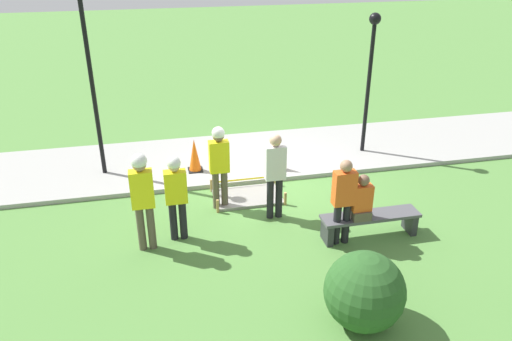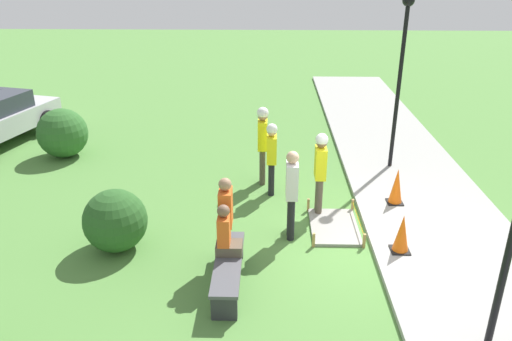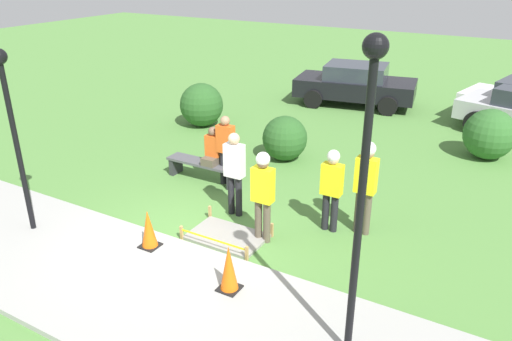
{
  "view_description": "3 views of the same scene",
  "coord_description": "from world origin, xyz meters",
  "px_view_note": "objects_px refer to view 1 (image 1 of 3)",
  "views": [
    {
      "loc": [
        2.52,
        9.96,
        5.24
      ],
      "look_at": [
        0.65,
        1.57,
        1.12
      ],
      "focal_mm": 35.0,
      "sensor_mm": 36.0,
      "label": 1
    },
    {
      "loc": [
        -8.2,
        1.95,
        5.05
      ],
      "look_at": [
        1.15,
        2.2,
        1.02
      ],
      "focal_mm": 35.0,
      "sensor_mm": 36.0,
      "label": 2
    },
    {
      "loc": [
        5.23,
        -6.28,
        5.0
      ],
      "look_at": [
        0.57,
        1.83,
        0.94
      ],
      "focal_mm": 35.0,
      "sensor_mm": 36.0,
      "label": 3
    }
  ],
  "objects_px": {
    "park_bench": "(370,221)",
    "lamppost_far": "(371,62)",
    "worker_trainee": "(142,193)",
    "worker_assistant": "(219,161)",
    "person_seated_on_bench": "(361,201)",
    "traffic_cone_near_patch": "(278,155)",
    "lamppost_near": "(88,58)",
    "worker_supervisor": "(176,192)",
    "bystander_in_gray_shirt": "(275,171)",
    "bystander_in_orange_shirt": "(344,197)",
    "traffic_cone_far_patch": "(195,155)"
  },
  "relations": [
    {
      "from": "worker_trainee",
      "to": "traffic_cone_far_patch",
      "type": "bearing_deg",
      "value": -112.2
    },
    {
      "from": "lamppost_far",
      "to": "bystander_in_gray_shirt",
      "type": "bearing_deg",
      "value": 40.6
    },
    {
      "from": "person_seated_on_bench",
      "to": "bystander_in_gray_shirt",
      "type": "distance_m",
      "value": 1.75
    },
    {
      "from": "park_bench",
      "to": "worker_supervisor",
      "type": "height_order",
      "value": "worker_supervisor"
    },
    {
      "from": "worker_trainee",
      "to": "lamppost_near",
      "type": "distance_m",
      "value": 3.77
    },
    {
      "from": "person_seated_on_bench",
      "to": "bystander_in_orange_shirt",
      "type": "bearing_deg",
      "value": 4.08
    },
    {
      "from": "traffic_cone_near_patch",
      "to": "lamppost_near",
      "type": "distance_m",
      "value": 4.73
    },
    {
      "from": "traffic_cone_far_patch",
      "to": "lamppost_near",
      "type": "distance_m",
      "value": 3.15
    },
    {
      "from": "person_seated_on_bench",
      "to": "worker_assistant",
      "type": "relative_size",
      "value": 0.49
    },
    {
      "from": "worker_assistant",
      "to": "worker_trainee",
      "type": "relative_size",
      "value": 0.95
    },
    {
      "from": "worker_assistant",
      "to": "bystander_in_orange_shirt",
      "type": "xyz_separation_m",
      "value": [
        -1.97,
        1.79,
        -0.13
      ]
    },
    {
      "from": "worker_supervisor",
      "to": "worker_trainee",
      "type": "relative_size",
      "value": 0.89
    },
    {
      "from": "worker_supervisor",
      "to": "bystander_in_gray_shirt",
      "type": "distance_m",
      "value": 1.98
    },
    {
      "from": "park_bench",
      "to": "lamppost_far",
      "type": "bearing_deg",
      "value": -111.55
    },
    {
      "from": "traffic_cone_near_patch",
      "to": "lamppost_near",
      "type": "bearing_deg",
      "value": -9.82
    },
    {
      "from": "worker_supervisor",
      "to": "worker_trainee",
      "type": "bearing_deg",
      "value": 19.87
    },
    {
      "from": "worker_trainee",
      "to": "worker_assistant",
      "type": "bearing_deg",
      "value": -141.68
    },
    {
      "from": "traffic_cone_near_patch",
      "to": "bystander_in_orange_shirt",
      "type": "bearing_deg",
      "value": 96.76
    },
    {
      "from": "traffic_cone_near_patch",
      "to": "worker_supervisor",
      "type": "xyz_separation_m",
      "value": [
        2.54,
        2.35,
        0.53
      ]
    },
    {
      "from": "person_seated_on_bench",
      "to": "worker_supervisor",
      "type": "xyz_separation_m",
      "value": [
        3.27,
        -0.76,
        0.17
      ]
    },
    {
      "from": "lamppost_near",
      "to": "lamppost_far",
      "type": "bearing_deg",
      "value": 179.25
    },
    {
      "from": "traffic_cone_far_patch",
      "to": "park_bench",
      "type": "distance_m",
      "value": 4.49
    },
    {
      "from": "worker_assistant",
      "to": "bystander_in_orange_shirt",
      "type": "bearing_deg",
      "value": 137.82
    },
    {
      "from": "traffic_cone_near_patch",
      "to": "worker_supervisor",
      "type": "height_order",
      "value": "worker_supervisor"
    },
    {
      "from": "worker_supervisor",
      "to": "worker_assistant",
      "type": "distance_m",
      "value": 1.38
    },
    {
      "from": "worker_supervisor",
      "to": "lamppost_far",
      "type": "xyz_separation_m",
      "value": [
        -4.97,
        -2.97,
        1.41
      ]
    },
    {
      "from": "park_bench",
      "to": "worker_trainee",
      "type": "relative_size",
      "value": 0.99
    },
    {
      "from": "worker_assistant",
      "to": "worker_trainee",
      "type": "height_order",
      "value": "worker_trainee"
    },
    {
      "from": "worker_supervisor",
      "to": "lamppost_far",
      "type": "distance_m",
      "value": 5.96
    },
    {
      "from": "traffic_cone_far_patch",
      "to": "lamppost_far",
      "type": "relative_size",
      "value": 0.23
    },
    {
      "from": "lamppost_near",
      "to": "worker_supervisor",
      "type": "bearing_deg",
      "value": 116.24
    },
    {
      "from": "worker_trainee",
      "to": "lamppost_far",
      "type": "height_order",
      "value": "lamppost_far"
    },
    {
      "from": "worker_trainee",
      "to": "bystander_in_gray_shirt",
      "type": "relative_size",
      "value": 1.05
    },
    {
      "from": "traffic_cone_far_patch",
      "to": "park_bench",
      "type": "bearing_deg",
      "value": 130.56
    },
    {
      "from": "person_seated_on_bench",
      "to": "worker_trainee",
      "type": "relative_size",
      "value": 0.47
    },
    {
      "from": "worker_assistant",
      "to": "park_bench",
      "type": "bearing_deg",
      "value": 146.42
    },
    {
      "from": "bystander_in_gray_shirt",
      "to": "lamppost_near",
      "type": "distance_m",
      "value": 4.72
    },
    {
      "from": "traffic_cone_near_patch",
      "to": "worker_trainee",
      "type": "relative_size",
      "value": 0.39
    },
    {
      "from": "park_bench",
      "to": "lamppost_far",
      "type": "relative_size",
      "value": 0.54
    },
    {
      "from": "traffic_cone_far_patch",
      "to": "lamppost_far",
      "type": "distance_m",
      "value": 4.78
    },
    {
      "from": "worker_supervisor",
      "to": "worker_trainee",
      "type": "height_order",
      "value": "worker_trainee"
    },
    {
      "from": "worker_supervisor",
      "to": "bystander_in_orange_shirt",
      "type": "relative_size",
      "value": 1.0
    },
    {
      "from": "person_seated_on_bench",
      "to": "lamppost_near",
      "type": "bearing_deg",
      "value": -38.62
    },
    {
      "from": "person_seated_on_bench",
      "to": "worker_trainee",
      "type": "height_order",
      "value": "worker_trainee"
    },
    {
      "from": "bystander_in_orange_shirt",
      "to": "lamppost_far",
      "type": "xyz_separation_m",
      "value": [
        -2.06,
        -3.75,
        1.45
      ]
    },
    {
      "from": "lamppost_near",
      "to": "traffic_cone_near_patch",
      "type": "bearing_deg",
      "value": 170.18
    },
    {
      "from": "traffic_cone_far_patch",
      "to": "traffic_cone_near_patch",
      "type": "bearing_deg",
      "value": 169.83
    },
    {
      "from": "worker_assistant",
      "to": "bystander_in_gray_shirt",
      "type": "xyz_separation_m",
      "value": [
        -1.0,
        0.63,
        -0.05
      ]
    },
    {
      "from": "person_seated_on_bench",
      "to": "bystander_in_orange_shirt",
      "type": "relative_size",
      "value": 0.53
    },
    {
      "from": "bystander_in_orange_shirt",
      "to": "bystander_in_gray_shirt",
      "type": "distance_m",
      "value": 1.51
    }
  ]
}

